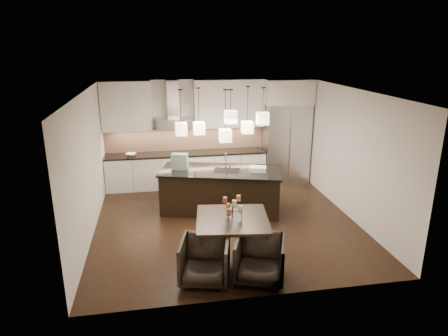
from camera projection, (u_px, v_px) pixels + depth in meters
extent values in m
cube|color=black|center=(226.00, 221.00, 8.68)|extent=(5.50, 5.50, 0.02)
cube|color=white|center=(226.00, 90.00, 7.83)|extent=(5.50, 5.50, 0.02)
cube|color=silver|center=(208.00, 131.00, 10.85)|extent=(5.50, 0.02, 2.80)
cube|color=silver|center=(260.00, 213.00, 5.66)|extent=(5.50, 0.02, 2.80)
cube|color=silver|center=(87.00, 166.00, 7.80)|extent=(0.02, 5.50, 2.80)
cube|color=silver|center=(350.00, 153.00, 8.71)|extent=(0.02, 5.50, 2.80)
cube|color=#B7B7BA|center=(286.00, 143.00, 10.94)|extent=(1.20, 0.72, 2.15)
cube|color=silver|center=(288.00, 92.00, 10.52)|extent=(1.26, 0.72, 0.65)
cube|color=silver|center=(187.00, 170.00, 10.72)|extent=(4.21, 0.62, 0.88)
cube|color=black|center=(186.00, 153.00, 10.59)|extent=(4.21, 0.66, 0.04)
cube|color=tan|center=(185.00, 139.00, 10.77)|extent=(4.21, 0.02, 0.63)
cube|color=silver|center=(126.00, 106.00, 10.09)|extent=(1.25, 0.35, 1.25)
cube|color=silver|center=(229.00, 103.00, 10.53)|extent=(1.85, 0.35, 1.25)
cube|color=#B7B7BA|center=(174.00, 123.00, 10.34)|extent=(0.90, 0.52, 0.24)
cube|color=#B7B7BA|center=(173.00, 99.00, 10.26)|extent=(0.30, 0.28, 0.96)
imported|color=silver|center=(131.00, 154.00, 10.29)|extent=(0.32, 0.32, 0.06)
cube|color=black|center=(221.00, 191.00, 9.12)|extent=(2.82, 1.73, 0.93)
cube|color=black|center=(221.00, 171.00, 8.98)|extent=(2.92, 1.83, 0.04)
cube|color=#154833|center=(180.00, 162.00, 8.99)|extent=(0.40, 0.28, 0.36)
cube|color=silver|center=(258.00, 169.00, 8.88)|extent=(0.41, 0.34, 0.11)
cylinder|color=beige|center=(240.00, 209.00, 6.99)|extent=(0.09, 0.09, 0.10)
cylinder|color=#C8793A|center=(228.00, 206.00, 7.09)|extent=(0.09, 0.09, 0.10)
cylinder|color=#A44D38|center=(229.00, 212.00, 6.86)|extent=(0.09, 0.09, 0.10)
cylinder|color=#C8793A|center=(238.00, 198.00, 7.02)|extent=(0.09, 0.09, 0.10)
cylinder|color=#A44D38|center=(225.00, 200.00, 6.95)|extent=(0.09, 0.09, 0.10)
cylinder|color=beige|center=(234.00, 203.00, 6.81)|extent=(0.09, 0.09, 0.10)
imported|color=black|center=(205.00, 260.00, 6.41)|extent=(0.94, 0.96, 0.73)
imported|color=black|center=(260.00, 259.00, 6.45)|extent=(1.02, 1.03, 0.74)
cube|color=beige|center=(181.00, 129.00, 8.39)|extent=(0.24, 0.24, 0.26)
cube|color=beige|center=(199.00, 128.00, 8.70)|extent=(0.24, 0.24, 0.26)
cube|color=beige|center=(231.00, 117.00, 8.30)|extent=(0.24, 0.24, 0.26)
cube|color=beige|center=(247.00, 127.00, 8.98)|extent=(0.24, 0.24, 0.26)
cube|color=beige|center=(263.00, 119.00, 8.73)|extent=(0.24, 0.24, 0.26)
cube|color=beige|center=(225.00, 136.00, 8.42)|extent=(0.24, 0.24, 0.26)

